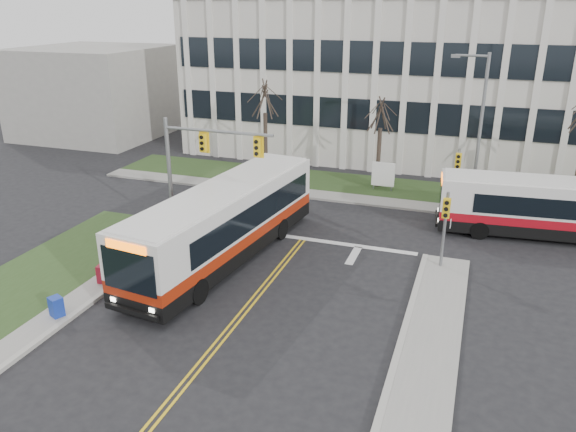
{
  "coord_description": "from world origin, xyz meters",
  "views": [
    {
      "loc": [
        8.3,
        -18.05,
        11.85
      ],
      "look_at": [
        -0.19,
        6.2,
        2.0
      ],
      "focal_mm": 35.0,
      "sensor_mm": 36.0,
      "label": 1
    }
  ],
  "objects_px": {
    "bus_main": "(225,225)",
    "bus_cross": "(553,210)",
    "newspaper_box_blue": "(57,308)",
    "newspaper_box_red": "(104,275)",
    "streetlight": "(478,124)",
    "directory_sign": "(383,175)"
  },
  "relations": [
    {
      "from": "directory_sign",
      "to": "bus_cross",
      "type": "bearing_deg",
      "value": -25.62
    },
    {
      "from": "directory_sign",
      "to": "bus_cross",
      "type": "relative_size",
      "value": 0.17
    },
    {
      "from": "streetlight",
      "to": "bus_main",
      "type": "distance_m",
      "value": 16.27
    },
    {
      "from": "newspaper_box_red",
      "to": "bus_main",
      "type": "bearing_deg",
      "value": 38.38
    },
    {
      "from": "streetlight",
      "to": "directory_sign",
      "type": "distance_m",
      "value": 6.96
    },
    {
      "from": "bus_main",
      "to": "newspaper_box_red",
      "type": "height_order",
      "value": "bus_main"
    },
    {
      "from": "newspaper_box_red",
      "to": "newspaper_box_blue",
      "type": "bearing_deg",
      "value": -99.32
    },
    {
      "from": "newspaper_box_red",
      "to": "bus_cross",
      "type": "bearing_deg",
      "value": 23.72
    },
    {
      "from": "directory_sign",
      "to": "newspaper_box_blue",
      "type": "relative_size",
      "value": 2.11
    },
    {
      "from": "streetlight",
      "to": "directory_sign",
      "type": "xyz_separation_m",
      "value": [
        -5.53,
        1.3,
        -4.02
      ]
    },
    {
      "from": "directory_sign",
      "to": "newspaper_box_red",
      "type": "distance_m",
      "value": 19.56
    },
    {
      "from": "newspaper_box_blue",
      "to": "newspaper_box_red",
      "type": "bearing_deg",
      "value": 113.99
    },
    {
      "from": "streetlight",
      "to": "newspaper_box_red",
      "type": "distance_m",
      "value": 22.25
    },
    {
      "from": "directory_sign",
      "to": "newspaper_box_blue",
      "type": "distance_m",
      "value": 22.27
    },
    {
      "from": "directory_sign",
      "to": "bus_cross",
      "type": "distance_m",
      "value": 10.95
    },
    {
      "from": "bus_main",
      "to": "bus_cross",
      "type": "bearing_deg",
      "value": 35.06
    },
    {
      "from": "bus_cross",
      "to": "newspaper_box_red",
      "type": "relative_size",
      "value": 12.24
    },
    {
      "from": "bus_cross",
      "to": "newspaper_box_red",
      "type": "height_order",
      "value": "bus_cross"
    },
    {
      "from": "streetlight",
      "to": "directory_sign",
      "type": "height_order",
      "value": "streetlight"
    },
    {
      "from": "streetlight",
      "to": "bus_main",
      "type": "height_order",
      "value": "streetlight"
    },
    {
      "from": "directory_sign",
      "to": "newspaper_box_red",
      "type": "height_order",
      "value": "directory_sign"
    },
    {
      "from": "bus_main",
      "to": "newspaper_box_blue",
      "type": "height_order",
      "value": "bus_main"
    }
  ]
}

